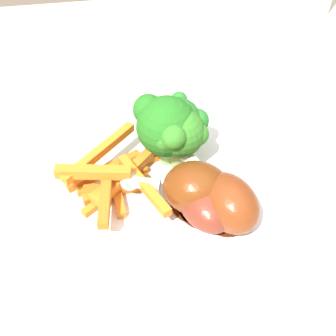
{
  "coord_description": "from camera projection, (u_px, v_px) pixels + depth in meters",
  "views": [
    {
      "loc": [
        0.11,
        0.32,
        1.04
      ],
      "look_at": [
        0.06,
        0.04,
        0.74
      ],
      "focal_mm": 42.38,
      "sensor_mm": 36.0,
      "label": 1
    }
  ],
  "objects": [
    {
      "name": "chicken_drumstick_near",
      "position": [
        193.0,
        188.0,
        0.38
      ],
      "size": [
        0.11,
        0.07,
        0.05
      ],
      "color": "#4B1C09",
      "rests_on": "dinner_plate"
    },
    {
      "name": "carrot_fries_pile",
      "position": [
        114.0,
        179.0,
        0.41
      ],
      "size": [
        0.12,
        0.13,
        0.04
      ],
      "color": "orange",
      "rests_on": "dinner_plate"
    },
    {
      "name": "broccoli_floret_back",
      "position": [
        178.0,
        123.0,
        0.42
      ],
      "size": [
        0.07,
        0.06,
        0.07
      ],
      "color": "#8FB84B",
      "rests_on": "dinner_plate"
    },
    {
      "name": "broccoli_floret_middle",
      "position": [
        165.0,
        125.0,
        0.41
      ],
      "size": [
        0.06,
        0.07,
        0.08
      ],
      "color": "#88BC5E",
      "rests_on": "dinner_plate"
    },
    {
      "name": "chicken_drumstick_far",
      "position": [
        226.0,
        199.0,
        0.38
      ],
      "size": [
        0.07,
        0.12,
        0.05
      ],
      "color": "#561E0C",
      "rests_on": "dinner_plate"
    },
    {
      "name": "broccoli_floret_front",
      "position": [
        176.0,
        134.0,
        0.4
      ],
      "size": [
        0.06,
        0.06,
        0.07
      ],
      "color": "#91A354",
      "rests_on": "dinner_plate"
    },
    {
      "name": "chicken_drumstick_extra",
      "position": [
        204.0,
        193.0,
        0.39
      ],
      "size": [
        0.06,
        0.14,
        0.04
      ],
      "color": "#511A11",
      "rests_on": "dinner_plate"
    },
    {
      "name": "dinner_plate",
      "position": [
        168.0,
        184.0,
        0.43
      ],
      "size": [
        0.29,
        0.29,
        0.01
      ],
      "primitive_type": "cylinder",
      "color": "white",
      "rests_on": "dining_table"
    },
    {
      "name": "dining_table",
      "position": [
        210.0,
        202.0,
        0.53
      ],
      "size": [
        1.2,
        0.88,
        0.71
      ],
      "color": "beige",
      "rests_on": "ground_plane"
    }
  ]
}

